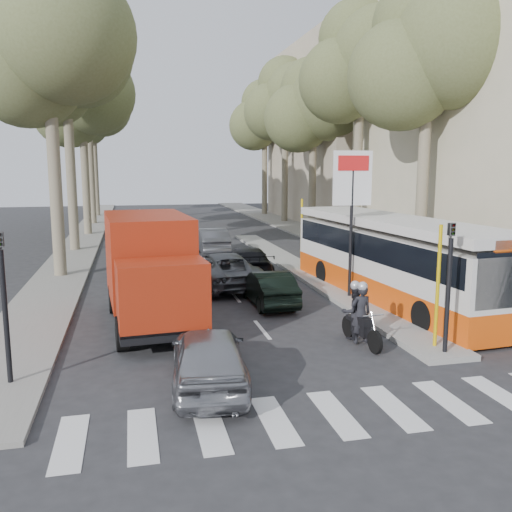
{
  "coord_description": "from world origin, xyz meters",
  "views": [
    {
      "loc": [
        -4.76,
        -13.8,
        5.01
      ],
      "look_at": [
        -0.09,
        6.36,
        1.6
      ],
      "focal_mm": 38.0,
      "sensor_mm": 36.0,
      "label": 1
    }
  ],
  "objects_px": {
    "red_truck": "(150,268)",
    "motorcycle": "(358,314)",
    "dark_hatchback": "(269,288)",
    "silver_hatchback": "(209,357)",
    "city_bus": "(393,257)"
  },
  "relations": [
    {
      "from": "dark_hatchback",
      "to": "red_truck",
      "type": "xyz_separation_m",
      "value": [
        -4.29,
        -1.55,
        1.2
      ]
    },
    {
      "from": "dark_hatchback",
      "to": "city_bus",
      "type": "relative_size",
      "value": 0.32
    },
    {
      "from": "silver_hatchback",
      "to": "dark_hatchback",
      "type": "height_order",
      "value": "silver_hatchback"
    },
    {
      "from": "red_truck",
      "to": "motorcycle",
      "type": "height_order",
      "value": "red_truck"
    },
    {
      "from": "dark_hatchback",
      "to": "motorcycle",
      "type": "distance_m",
      "value": 5.02
    },
    {
      "from": "red_truck",
      "to": "city_bus",
      "type": "distance_m",
      "value": 9.09
    },
    {
      "from": "silver_hatchback",
      "to": "city_bus",
      "type": "bearing_deg",
      "value": -134.6
    },
    {
      "from": "silver_hatchback",
      "to": "dark_hatchback",
      "type": "bearing_deg",
      "value": -109.0
    },
    {
      "from": "dark_hatchback",
      "to": "red_truck",
      "type": "bearing_deg",
      "value": 19.12
    },
    {
      "from": "dark_hatchback",
      "to": "motorcycle",
      "type": "height_order",
      "value": "motorcycle"
    },
    {
      "from": "dark_hatchback",
      "to": "red_truck",
      "type": "distance_m",
      "value": 4.72
    },
    {
      "from": "red_truck",
      "to": "motorcycle",
      "type": "relative_size",
      "value": 3.09
    },
    {
      "from": "silver_hatchback",
      "to": "red_truck",
      "type": "relative_size",
      "value": 0.62
    },
    {
      "from": "silver_hatchback",
      "to": "city_bus",
      "type": "height_order",
      "value": "city_bus"
    },
    {
      "from": "silver_hatchback",
      "to": "city_bus",
      "type": "distance_m",
      "value": 10.37
    }
  ]
}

